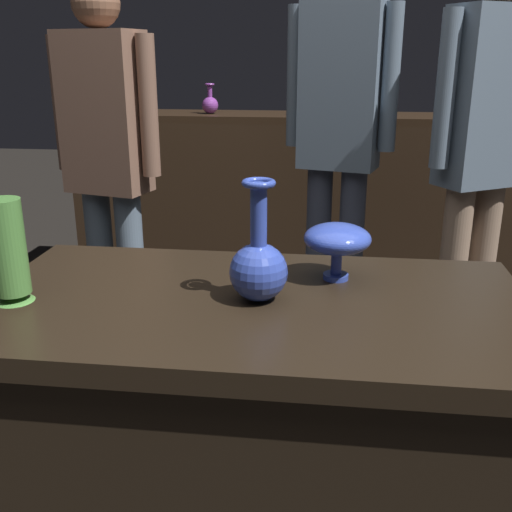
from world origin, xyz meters
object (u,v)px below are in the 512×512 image
object	(u,v)px
vase_centerpiece	(258,266)
shelf_vase_center	(304,101)
shelf_vase_left	(210,104)
shelf_vase_far_left	(123,92)
vase_tall_behind	(8,252)
visitor_near_right	(482,143)
vase_left_accent	(337,240)
visitor_near_left	(108,155)
visitor_center_back	(339,128)
shelf_vase_far_right	(503,97)

from	to	relation	value
vase_centerpiece	shelf_vase_center	distance (m)	2.17
shelf_vase_left	shelf_vase_far_left	world-z (taller)	shelf_vase_far_left
vase_tall_behind	shelf_vase_center	bearing A→B (deg)	77.07
shelf_vase_center	visitor_near_right	world-z (taller)	visitor_near_right
vase_centerpiece	shelf_vase_far_left	bearing A→B (deg)	115.15
vase_tall_behind	vase_left_accent	bearing A→B (deg)	17.64
vase_tall_behind	shelf_vase_left	size ratio (longest dim) A/B	1.39
vase_left_accent	visitor_near_left	world-z (taller)	visitor_near_left
shelf_vase_center	visitor_near_right	bearing A→B (deg)	-53.23
shelf_vase_far_left	visitor_center_back	xyz separation A→B (m)	(1.23, -0.86, -0.09)
vase_centerpiece	vase_tall_behind	size ratio (longest dim) A/B	1.17
visitor_center_back	shelf_vase_center	bearing A→B (deg)	-60.97
vase_left_accent	shelf_vase_center	bearing A→B (deg)	95.04
shelf_vase_far_left	visitor_near_left	bearing A→B (deg)	-74.66
vase_left_accent	visitor_near_left	xyz separation A→B (m)	(-0.91, 0.96, 0.03)
shelf_vase_far_right	visitor_near_left	xyz separation A→B (m)	(-1.77, -1.06, -0.17)
vase_left_accent	visitor_near_left	bearing A→B (deg)	133.48
vase_tall_behind	shelf_vase_far_left	bearing A→B (deg)	102.87
visitor_near_left	visitor_near_right	bearing A→B (deg)	-162.43
vase_tall_behind	vase_left_accent	distance (m)	0.72
shelf_vase_left	shelf_vase_far_left	distance (m)	0.53
vase_tall_behind	visitor_center_back	bearing A→B (deg)	64.13
vase_tall_behind	vase_left_accent	xyz separation A→B (m)	(0.69, 0.22, -0.01)
shelf_vase_left	shelf_vase_far_right	bearing A→B (deg)	0.25
vase_tall_behind	vase_left_accent	world-z (taller)	vase_tall_behind
shelf_vase_far_right	shelf_vase_far_left	size ratio (longest dim) A/B	1.04
shelf_vase_far_right	visitor_center_back	size ratio (longest dim) A/B	0.13
vase_left_accent	shelf_vase_center	distance (m)	2.03
vase_tall_behind	shelf_vase_left	bearing A→B (deg)	90.18
shelf_vase_far_right	visitor_center_back	bearing A→B (deg)	-137.01
vase_centerpiece	shelf_vase_center	bearing A→B (deg)	90.28
shelf_vase_left	visitor_center_back	distance (m)	1.06
visitor_near_left	visitor_near_right	world-z (taller)	visitor_near_right
visitor_near_right	vase_tall_behind	bearing A→B (deg)	14.83
vase_left_accent	visitor_near_left	distance (m)	1.32
visitor_near_left	shelf_vase_left	bearing A→B (deg)	-87.04
shelf_vase_center	shelf_vase_far_right	distance (m)	1.04
shelf_vase_far_left	shelf_vase_left	bearing A→B (deg)	-8.31
vase_tall_behind	visitor_center_back	xyz separation A→B (m)	(0.70, 1.44, 0.10)
shelf_vase_far_right	shelf_vase_far_left	world-z (taller)	shelf_vase_far_right
visitor_near_right	shelf_vase_far_right	bearing A→B (deg)	-138.52
shelf_vase_far_left	visitor_near_right	size ratio (longest dim) A/B	0.12
shelf_vase_left	shelf_vase_center	bearing A→B (deg)	0.30
shelf_vase_far_right	visitor_near_left	size ratio (longest dim) A/B	0.14
shelf_vase_far_left	visitor_near_right	xyz separation A→B (m)	(1.77, -1.05, -0.12)
shelf_vase_far_right	visitor_near_right	bearing A→B (deg)	-107.82
shelf_vase_left	visitor_center_back	world-z (taller)	visitor_center_back
shelf_vase_center	visitor_center_back	size ratio (longest dim) A/B	0.07
shelf_vase_left	visitor_center_back	xyz separation A→B (m)	(0.71, -0.79, -0.03)
shelf_vase_far_right	shelf_vase_far_left	xyz separation A→B (m)	(-2.08, 0.07, 0.01)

